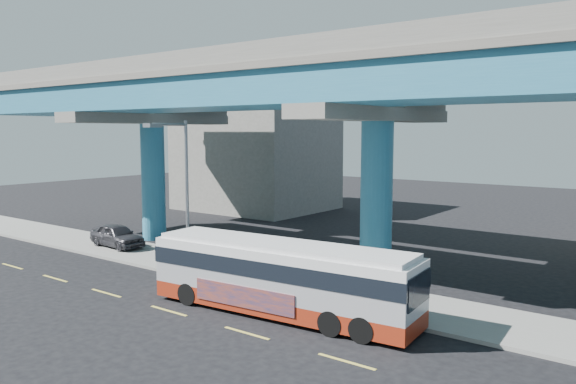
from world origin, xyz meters
The scene contains 8 objects.
ground centered at (0.00, 0.00, 0.00)m, with size 120.00×120.00×0.00m, color black.
sidewalk centered at (0.00, 5.50, 0.07)m, with size 70.00×4.00×0.15m, color gray.
lane_markings centered at (0.00, -0.30, 0.01)m, with size 58.00×0.12×0.01m.
viaduct centered at (0.00, 9.11, 9.14)m, with size 52.00×12.40×11.70m.
building_concrete centered at (-20.00, 24.00, 4.50)m, with size 12.00×10.00×9.00m, color gray.
transit_bus centered at (-0.29, 2.01, 1.52)m, with size 10.98×3.19×2.78m.
parked_car centered at (-15.23, 5.58, 0.82)m, with size 4.05×1.85×1.35m, color #313036.
street_lamp centered at (-7.49, 3.45, 4.92)m, with size 0.50×2.40×7.29m.
Camera 1 is at (12.38, -14.40, 6.95)m, focal length 35.00 mm.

